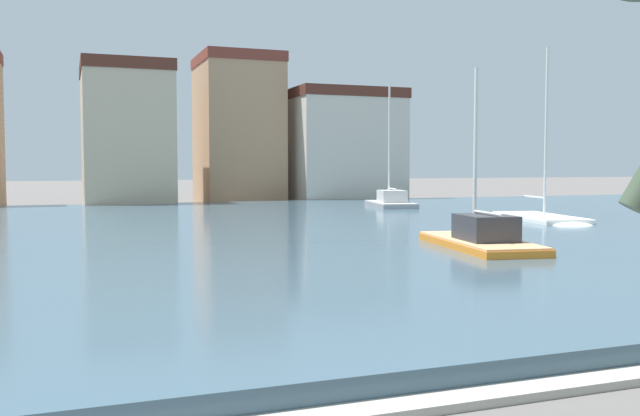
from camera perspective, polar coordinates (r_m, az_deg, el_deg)
name	(u,v)px	position (r m, az deg, el deg)	size (l,w,h in m)	color
harbor_water	(149,235)	(28.01, -14.07, -2.21)	(88.57, 40.59, 0.42)	#3D5666
quay_edge_coping	(347,415)	(8.28, 2.26, -16.89)	(88.57, 0.50, 0.12)	#ADA89E
sailboat_orange	(474,244)	(22.18, 12.75, -2.94)	(2.91, 6.50, 6.01)	orange
sailboat_white	(546,222)	(33.38, 18.30, -1.12)	(3.55, 7.13, 8.39)	white
sailboat_grey	(389,205)	(43.36, 5.76, 0.27)	(3.23, 6.27, 8.11)	#939399
townhouse_end_terrace	(127,136)	(50.30, -15.83, 5.79)	(6.05, 7.79, 10.10)	#C6B293
townhouse_corner_house	(238,130)	(55.20, -6.85, 6.51)	(6.17, 7.37, 11.68)	tan
townhouse_narrow_midrow	(344,146)	(55.39, 2.00, 5.17)	(8.77, 6.50, 9.08)	beige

